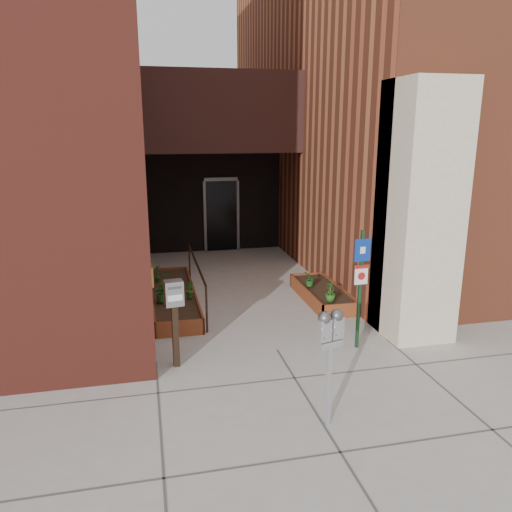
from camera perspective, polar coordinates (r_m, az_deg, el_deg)
ground at (r=8.52m, az=2.42°, el=-10.68°), size 80.00×80.00×0.00m
architecture at (r=14.52m, az=-5.62°, el=19.76°), size 20.00×14.60×10.00m
planter_left at (r=10.74m, az=-9.42°, el=-4.70°), size 0.90×3.60×0.30m
planter_right at (r=10.88m, az=7.58°, el=-4.36°), size 0.80×2.20×0.30m
handrail at (r=10.54m, az=-6.83°, el=-1.47°), size 0.04×3.34×0.90m
parking_meter at (r=6.14m, az=8.45°, el=-9.17°), size 0.35×0.20×1.52m
sign_post at (r=8.34m, az=11.87°, el=-2.38°), size 0.28×0.07×2.03m
payment_dropbox at (r=7.70m, az=-9.33°, el=-5.57°), size 0.30×0.24×1.40m
shrub_left_a at (r=9.99m, az=-10.67°, el=-4.10°), size 0.41×0.41×0.36m
shrub_left_b at (r=10.14m, az=-7.61°, el=-3.81°), size 0.20×0.20×0.33m
shrub_left_c at (r=10.59m, az=-10.37°, el=-2.95°), size 0.31×0.31×0.39m
shrub_left_d at (r=11.31m, az=-11.24°, el=-1.94°), size 0.23×0.23×0.36m
shrub_right_a at (r=9.91m, az=8.52°, el=-4.11°), size 0.22×0.22×0.38m
shrub_right_b at (r=10.23m, az=8.49°, el=-3.73°), size 0.16×0.16×0.31m
shrub_right_c at (r=10.80m, az=6.19°, el=-2.67°), size 0.39×0.39×0.31m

